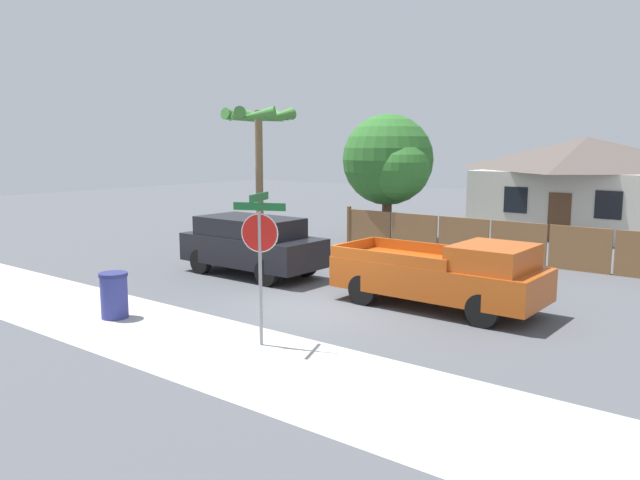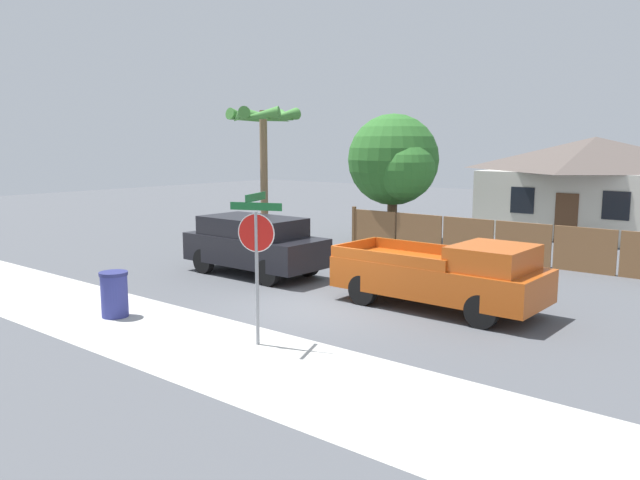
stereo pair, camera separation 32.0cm
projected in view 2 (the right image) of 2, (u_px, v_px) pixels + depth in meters
ground_plane at (316, 308)px, 15.14m from camera, size 80.00×80.00×0.00m
sidewalk_strip at (200, 345)px, 12.38m from camera, size 36.00×3.20×0.01m
wooden_fence at (494, 241)px, 21.13m from camera, size 11.89×0.12×1.50m
house at (593, 184)px, 27.45m from camera, size 8.80×7.23×4.27m
oak_tree at (395, 162)px, 24.84m from camera, size 3.84×3.65×5.16m
palm_tree at (263, 128)px, 22.93m from camera, size 2.61×2.81×5.27m
red_suv at (254, 243)px, 18.92m from camera, size 4.48×1.96×1.76m
orange_pickup at (445, 275)px, 14.91m from camera, size 5.08×2.05×1.68m
stop_sign at (256, 242)px, 12.08m from camera, size 0.99×0.90×3.01m
trash_bin at (114, 294)px, 14.32m from camera, size 0.64×0.64×1.06m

